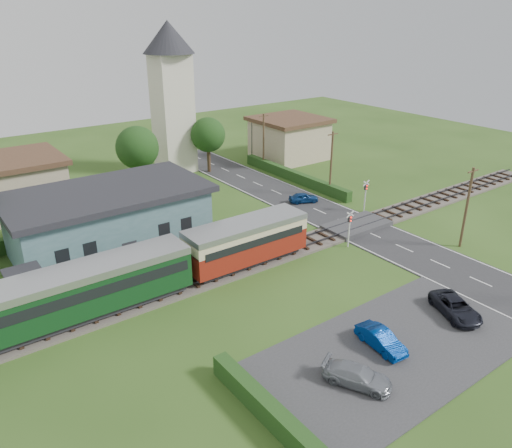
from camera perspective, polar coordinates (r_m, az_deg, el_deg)
ground at (r=39.63m, az=3.54°, el=-4.78°), size 120.00×120.00×0.00m
railway_track at (r=40.95m, az=1.77°, el=-3.59°), size 76.00×3.20×0.49m
road at (r=46.04m, az=13.21°, el=-1.19°), size 6.00×70.00×0.05m
car_park at (r=31.70m, az=15.62°, el=-13.58°), size 17.00×9.00×0.08m
crossing_deck at (r=47.16m, az=11.42°, el=-0.16°), size 6.20×3.40×0.45m
platform at (r=38.94m, az=-12.98°, el=-5.55°), size 30.00×3.00×0.45m
equipment_hut at (r=36.41m, az=-24.79°, el=-6.67°), size 2.30×2.30×2.55m
station_building at (r=42.84m, az=-16.43°, el=0.47°), size 16.00×9.00×5.30m
train at (r=33.28m, az=-25.83°, el=-8.91°), size 43.20×2.90×3.40m
church_tower at (r=61.86m, az=-9.67°, el=15.17°), size 6.00×6.00×17.60m
house_west at (r=54.64m, az=-26.61°, el=3.93°), size 10.80×8.80×5.50m
house_east at (r=68.09m, az=3.80°, el=9.79°), size 8.80×8.80×5.50m
hedge_carpark at (r=25.98m, az=1.47°, el=-20.60°), size 0.80×9.00×1.20m
hedge_roadside at (r=59.18m, az=4.36°, el=5.49°), size 0.80×18.00×1.20m
hedge_station at (r=47.59m, az=-18.09°, el=-0.11°), size 22.00×0.80×1.30m
tree_b at (r=55.52m, az=-13.41°, el=8.47°), size 4.60×4.60×7.34m
tree_c at (r=61.69m, az=-5.51°, el=10.09°), size 4.20×4.20×6.78m
utility_pole_b at (r=44.78m, az=22.94°, el=1.82°), size 1.40×0.22×7.00m
utility_pole_c at (r=54.09m, az=8.59°, el=6.93°), size 1.40×0.22×7.00m
utility_pole_d at (r=62.86m, az=0.87°, el=9.48°), size 1.40×0.22×7.00m
crossing_signal_near at (r=42.46m, az=10.65°, el=0.03°), size 0.84×0.28×3.28m
crossing_signal_far at (r=50.47m, az=12.42°, el=3.67°), size 0.84×0.28×3.28m
streetlamp_east at (r=67.95m, az=-0.47°, el=10.03°), size 0.30×0.30×5.15m
car_on_road at (r=52.39m, az=5.46°, el=3.02°), size 3.29×2.34×1.04m
car_park_blue at (r=31.21m, az=14.08°, el=-12.67°), size 1.54×3.55×1.14m
car_park_silver at (r=28.36m, az=11.48°, el=-16.65°), size 3.09×4.03×1.09m
car_park_dark at (r=35.67m, az=21.85°, el=-8.82°), size 3.36×4.53×1.14m
pedestrian_near at (r=40.52m, az=-5.04°, el=-2.09°), size 0.65×0.44×1.72m
pedestrian_far at (r=36.75m, az=-24.73°, el=-7.16°), size 0.85×0.98×1.73m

